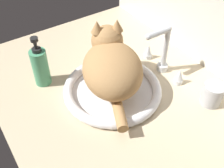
% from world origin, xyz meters
% --- Properties ---
extents(countertop, '(1.03, 0.72, 0.03)m').
position_xyz_m(countertop, '(0.00, 0.00, 0.01)').
color(countertop, '#CCB793').
rests_on(countertop, ground).
extents(backsplash_wall, '(1.03, 0.02, 0.40)m').
position_xyz_m(backsplash_wall, '(0.00, 0.37, 0.20)').
color(backsplash_wall, silver).
rests_on(backsplash_wall, ground).
extents(sink_basin, '(0.33, 0.33, 0.03)m').
position_xyz_m(sink_basin, '(-0.03, -0.00, 0.04)').
color(sink_basin, white).
rests_on(sink_basin, countertop).
extents(faucet, '(0.20, 0.11, 0.18)m').
position_xyz_m(faucet, '(-0.03, 0.21, 0.10)').
color(faucet, silver).
rests_on(faucet, countertop).
extents(cat, '(0.33, 0.27, 0.19)m').
position_xyz_m(cat, '(-0.05, 0.01, 0.14)').
color(cat, tan).
rests_on(cat, sink_basin).
extents(metal_jar, '(0.07, 0.07, 0.07)m').
position_xyz_m(metal_jar, '(0.18, 0.24, 0.07)').
color(metal_jar, '#B2B5BA').
rests_on(metal_jar, countertop).
extents(soap_pump_bottle, '(0.05, 0.05, 0.18)m').
position_xyz_m(soap_pump_bottle, '(-0.20, -0.17, 0.10)').
color(soap_pump_bottle, '#4C9E70').
rests_on(soap_pump_bottle, countertop).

